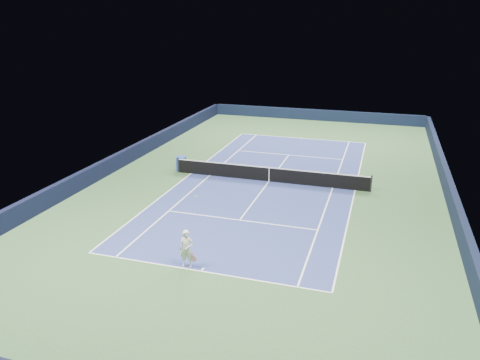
% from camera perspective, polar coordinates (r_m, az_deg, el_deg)
% --- Properties ---
extents(ground, '(40.00, 40.00, 0.00)m').
position_cam_1_polar(ground, '(30.50, 3.55, -0.18)').
color(ground, '#30522C').
rests_on(ground, ground).
extents(wall_far, '(22.00, 0.35, 1.10)m').
position_cam_1_polar(wall_far, '(49.20, 9.18, 7.85)').
color(wall_far, black).
rests_on(wall_far, ground).
extents(wall_right, '(0.35, 40.00, 1.10)m').
position_cam_1_polar(wall_right, '(29.85, 24.18, -1.24)').
color(wall_right, black).
rests_on(wall_right, ground).
extents(wall_left, '(0.35, 40.00, 1.10)m').
position_cam_1_polar(wall_left, '(34.38, -14.24, 2.49)').
color(wall_left, black).
rests_on(wall_left, ground).
extents(court_surface, '(10.97, 23.77, 0.01)m').
position_cam_1_polar(court_surface, '(30.50, 3.55, -0.17)').
color(court_surface, navy).
rests_on(court_surface, ground).
extents(baseline_far, '(10.97, 0.08, 0.00)m').
position_cam_1_polar(baseline_far, '(41.66, 7.50, 5.08)').
color(baseline_far, white).
rests_on(baseline_far, ground).
extents(baseline_near, '(10.97, 0.08, 0.00)m').
position_cam_1_polar(baseline_near, '(20.17, -4.76, -11.02)').
color(baseline_near, white).
rests_on(baseline_near, ground).
extents(sideline_doubles_right, '(0.08, 23.77, 0.00)m').
position_cam_1_polar(sideline_doubles_right, '(29.77, 13.85, -1.21)').
color(sideline_doubles_right, white).
rests_on(sideline_doubles_right, ground).
extents(sideline_doubles_left, '(0.08, 23.77, 0.00)m').
position_cam_1_polar(sideline_doubles_left, '(32.15, -5.98, 0.81)').
color(sideline_doubles_left, white).
rests_on(sideline_doubles_left, ground).
extents(sideline_singles_right, '(0.08, 23.77, 0.00)m').
position_cam_1_polar(sideline_singles_right, '(29.86, 11.23, -0.94)').
color(sideline_singles_right, white).
rests_on(sideline_singles_right, ground).
extents(sideline_singles_left, '(0.08, 23.77, 0.00)m').
position_cam_1_polar(sideline_singles_left, '(31.66, -3.70, 0.58)').
color(sideline_singles_left, white).
rests_on(sideline_singles_left, ground).
extents(service_line_far, '(8.23, 0.08, 0.00)m').
position_cam_1_polar(service_line_far, '(36.45, 5.97, 3.06)').
color(service_line_far, white).
rests_on(service_line_far, ground).
extents(service_line_near, '(8.23, 0.08, 0.00)m').
position_cam_1_polar(service_line_near, '(24.76, -0.03, -4.90)').
color(service_line_near, white).
rests_on(service_line_near, ground).
extents(center_service_line, '(0.08, 12.80, 0.00)m').
position_cam_1_polar(center_service_line, '(30.49, 3.55, -0.16)').
color(center_service_line, white).
rests_on(center_service_line, ground).
extents(center_mark_far, '(0.08, 0.30, 0.00)m').
position_cam_1_polar(center_mark_far, '(41.51, 7.46, 5.03)').
color(center_mark_far, white).
rests_on(center_mark_far, ground).
extents(center_mark_near, '(0.08, 0.30, 0.00)m').
position_cam_1_polar(center_mark_near, '(20.29, -4.60, -10.82)').
color(center_mark_near, white).
rests_on(center_mark_near, ground).
extents(tennis_net, '(12.90, 0.10, 1.07)m').
position_cam_1_polar(tennis_net, '(30.33, 3.57, 0.72)').
color(tennis_net, black).
rests_on(tennis_net, ground).
extents(sponsor_cube, '(0.67, 0.63, 0.98)m').
position_cam_1_polar(sponsor_cube, '(32.76, -7.16, 2.00)').
color(sponsor_cube, '#1E41B7').
rests_on(sponsor_cube, ground).
extents(tennis_player, '(0.81, 1.29, 2.91)m').
position_cam_1_polar(tennis_player, '(20.19, -6.52, -8.34)').
color(tennis_player, silver).
rests_on(tennis_player, ground).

